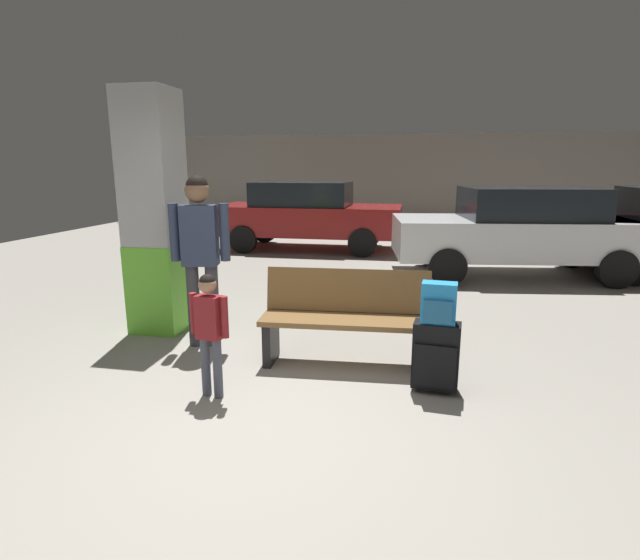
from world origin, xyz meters
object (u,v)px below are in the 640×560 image
Objects in this scene: structural_pillar at (155,215)px; suitcase at (436,356)px; parked_car_far at (308,214)px; parked_car_near at (520,229)px; child at (209,322)px; adult at (200,243)px; backpack_bright at (439,304)px; bench at (346,318)px.

suitcase is (3.08, -1.08, -1.01)m from structural_pillar.
parked_car_far is (-2.68, 7.00, 0.48)m from suitcase.
structural_pillar is 6.00m from parked_car_near.
structural_pillar is 3.41m from suitcase.
child reaches higher than suitcase.
suitcase is 0.34× the size of adult.
backpack_bright is 1.86m from child.
adult is (-0.56, 1.11, 0.46)m from child.
child is at bearing -121.46° from parked_car_near.
parked_car_near reaches higher than child.
adult is (-2.37, 0.66, 0.77)m from suitcase.
structural_pillar is 3.31m from backpack_bright.
bench is 0.92× the size of adult.
adult reaches higher than backpack_bright.
parked_car_near is (1.49, 4.93, 0.03)m from backpack_bright.
structural_pillar reaches higher than parked_car_near.
backpack_bright is 0.08× the size of parked_car_near.
parked_car_near is at bearing 58.54° from child.
suitcase is 1.88m from child.
parked_car_near is at bearing 47.91° from adult.
structural_pillar is 1.51× the size of adult.
backpack_bright is 5.15m from parked_car_near.
backpack_bright is 0.33× the size of child.
structural_pillar is at bearing 165.46° from bench.
suitcase is at bearing -106.80° from parked_car_near.
backpack_bright is (0.00, -0.00, 0.45)m from suitcase.
suitcase is at bearing -19.35° from structural_pillar.
child is (1.28, -1.53, -0.69)m from structural_pillar.
parked_car_near is (2.32, 4.43, 0.36)m from bench.
child is 6.31m from parked_car_near.
parked_car_far is (-4.17, 2.07, 0.00)m from parked_car_near.
adult reaches higher than child.
parked_car_near is at bearing 73.20° from suitcase.
adult is (0.71, -0.42, -0.23)m from structural_pillar.
backpack_bright reaches higher than suitcase.
parked_car_far is at bearing 105.90° from bench.
adult is at bearing 164.30° from backpack_bright.
child is at bearing -166.07° from backpack_bright.
parked_car_near is at bearing 40.14° from structural_pillar.
structural_pillar is 5.95m from parked_car_far.
parked_car_far is at bearing 153.65° from parked_car_near.
parked_car_far is at bearing 110.98° from suitcase.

